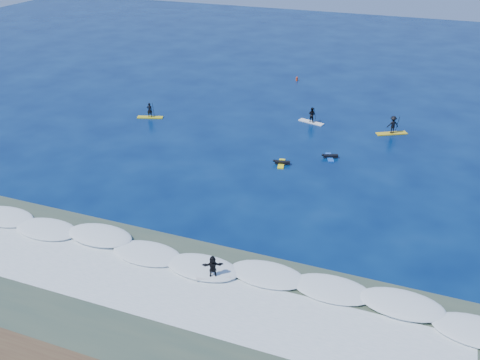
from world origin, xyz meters
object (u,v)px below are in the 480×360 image
at_px(sup_paddler_right, 393,126).
at_px(prone_paddler_near, 282,163).
at_px(marker_buoy, 297,79).
at_px(prone_paddler_far, 330,157).
at_px(sup_paddler_center, 312,116).
at_px(wave_surfer, 213,268).
at_px(sup_paddler_left, 150,112).

relative_size(sup_paddler_right, prone_paddler_near, 1.53).
height_order(sup_paddler_right, marker_buoy, sup_paddler_right).
bearing_deg(prone_paddler_near, prone_paddler_far, -64.33).
xyz_separation_m(sup_paddler_center, wave_surfer, (1.02, -27.59, 0.14)).
relative_size(sup_paddler_center, marker_buoy, 4.35).
relative_size(sup_paddler_center, prone_paddler_near, 1.42).
distance_m(sup_paddler_left, sup_paddler_right, 25.04).
height_order(sup_paddler_left, marker_buoy, sup_paddler_left).
bearing_deg(sup_paddler_center, sup_paddler_right, 14.96).
relative_size(prone_paddler_far, marker_buoy, 2.99).
xyz_separation_m(sup_paddler_center, prone_paddler_near, (0.10, -10.70, -0.58)).
bearing_deg(sup_paddler_right, wave_surfer, -134.45).
bearing_deg(sup_paddler_left, sup_paddler_center, -1.82).
relative_size(sup_paddler_left, sup_paddler_center, 0.99).
bearing_deg(marker_buoy, sup_paddler_right, -45.11).
distance_m(sup_paddler_left, sup_paddler_center, 17.08).
bearing_deg(wave_surfer, sup_paddler_right, 49.04).
relative_size(sup_paddler_left, wave_surfer, 1.30).
bearing_deg(sup_paddler_right, sup_paddler_center, 149.64).
distance_m(prone_paddler_near, wave_surfer, 16.94).
distance_m(wave_surfer, marker_buoy, 41.73).
distance_m(sup_paddler_right, prone_paddler_near, 13.38).
height_order(prone_paddler_far, marker_buoy, marker_buoy).
height_order(prone_paddler_near, marker_buoy, marker_buoy).
xyz_separation_m(prone_paddler_far, marker_buoy, (-9.20, 21.49, 0.15)).
bearing_deg(wave_surfer, prone_paddler_far, 55.81).
bearing_deg(marker_buoy, sup_paddler_center, -68.20).
bearing_deg(marker_buoy, sup_paddler_left, -120.60).
height_order(sup_paddler_left, wave_surfer, sup_paddler_left).
relative_size(prone_paddler_far, wave_surfer, 0.90).
xyz_separation_m(sup_paddler_center, prone_paddler_far, (3.74, -7.86, -0.58)).
bearing_deg(sup_paddler_left, prone_paddler_far, -26.82).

